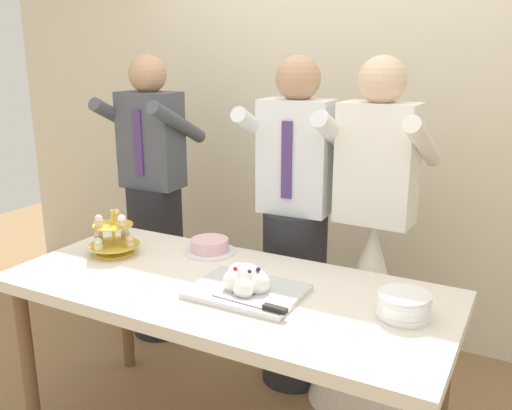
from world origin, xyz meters
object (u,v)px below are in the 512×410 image
at_px(main_cake_tray, 247,284).
at_px(plate_stack, 404,305).
at_px(person_guest, 155,215).
at_px(round_cake, 210,246).
at_px(cupcake_stand, 114,238).
at_px(person_groom, 295,245).
at_px(person_bride, 370,289).
at_px(dessert_table, 225,301).

height_order(main_cake_tray, plate_stack, main_cake_tray).
bearing_deg(person_guest, round_cake, -33.47).
relative_size(cupcake_stand, plate_stack, 1.21).
bearing_deg(main_cake_tray, person_guest, 143.78).
bearing_deg(person_groom, plate_stack, -40.89).
bearing_deg(round_cake, person_bride, 29.24).
distance_m(main_cake_tray, person_bride, 0.78).
bearing_deg(plate_stack, cupcake_stand, 179.77).
distance_m(main_cake_tray, plate_stack, 0.58).
bearing_deg(person_bride, main_cake_tray, -112.81).
distance_m(round_cake, person_guest, 0.80).
xyz_separation_m(round_cake, person_guest, (-0.67, 0.44, -0.06)).
xyz_separation_m(main_cake_tray, person_bride, (0.29, 0.69, -0.23)).
xyz_separation_m(person_groom, person_bride, (0.39, 0.01, -0.16)).
xyz_separation_m(dessert_table, round_cake, (-0.25, 0.28, 0.10)).
relative_size(dessert_table, person_guest, 1.08).
height_order(dessert_table, cupcake_stand, cupcake_stand).
xyz_separation_m(dessert_table, person_guest, (-0.91, 0.72, 0.05)).
distance_m(round_cake, person_bride, 0.79).
xyz_separation_m(round_cake, person_bride, (0.66, 0.37, -0.22)).
relative_size(main_cake_tray, person_groom, 0.26).
bearing_deg(person_guest, person_bride, -3.05).
height_order(round_cake, person_bride, person_bride).
relative_size(dessert_table, round_cake, 7.50).
height_order(cupcake_stand, person_guest, person_guest).
relative_size(person_groom, person_bride, 1.00).
xyz_separation_m(person_groom, person_guest, (-0.94, 0.08, 0.00)).
bearing_deg(dessert_table, main_cake_tray, -18.55).
relative_size(dessert_table, plate_stack, 9.45).
relative_size(main_cake_tray, person_bride, 0.26).
height_order(dessert_table, main_cake_tray, main_cake_tray).
xyz_separation_m(plate_stack, round_cake, (-0.94, 0.23, -0.01)).
distance_m(person_bride, person_guest, 1.34).
relative_size(dessert_table, person_groom, 1.08).
bearing_deg(round_cake, dessert_table, -48.27).
height_order(dessert_table, person_guest, person_guest).
bearing_deg(person_groom, cupcake_stand, -138.29).
bearing_deg(plate_stack, person_guest, 157.50).
xyz_separation_m(main_cake_tray, plate_stack, (0.57, 0.09, 0.00)).
bearing_deg(dessert_table, cupcake_stand, 174.89).
height_order(round_cake, person_guest, person_guest).
relative_size(person_bride, person_guest, 1.00).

